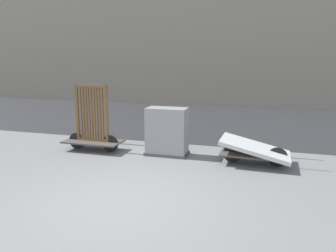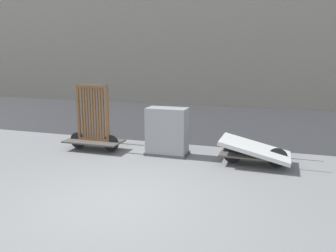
{
  "view_description": "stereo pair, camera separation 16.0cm",
  "coord_description": "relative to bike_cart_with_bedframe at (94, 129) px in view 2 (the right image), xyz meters",
  "views": [
    {
      "loc": [
        2.36,
        -4.89,
        2.47
      ],
      "look_at": [
        0.0,
        2.91,
        0.81
      ],
      "focal_mm": 35.0,
      "sensor_mm": 36.0,
      "label": 1
    },
    {
      "loc": [
        2.51,
        -4.84,
        2.47
      ],
      "look_at": [
        0.0,
        2.91,
        0.81
      ],
      "focal_mm": 35.0,
      "sensor_mm": 36.0,
      "label": 2
    }
  ],
  "objects": [
    {
      "name": "building_facade",
      "position": [
        2.16,
        11.88,
        4.36
      ],
      "size": [
        48.0,
        4.0,
        9.88
      ],
      "color": "#9E9384",
      "rests_on": "ground_plane"
    },
    {
      "name": "utility_cabinet",
      "position": [
        2.07,
        0.18,
        0.0
      ],
      "size": [
        1.11,
        0.61,
        1.25
      ],
      "color": "#4C4C4C",
      "rests_on": "ground_plane"
    },
    {
      "name": "bike_cart_with_bedframe",
      "position": [
        0.0,
        0.0,
        0.0
      ],
      "size": [
        2.31,
        0.78,
        1.81
      ],
      "rotation": [
        0.0,
        0.0,
        -0.0
      ],
      "color": "#4C4742",
      "rests_on": "ground_plane"
    },
    {
      "name": "road_strip",
      "position": [
        2.16,
        5.63,
        -0.58
      ],
      "size": [
        56.0,
        8.5,
        0.01
      ],
      "color": "#2D2D30",
      "rests_on": "ground_plane"
    },
    {
      "name": "ground_plane",
      "position": [
        2.16,
        -2.91,
        -0.58
      ],
      "size": [
        60.0,
        60.0,
        0.0
      ],
      "primitive_type": "plane",
      "color": "slate"
    },
    {
      "name": "bike_cart_with_mattress",
      "position": [
        4.32,
        -0.0,
        -0.22
      ],
      "size": [
        2.32,
        1.08,
        0.63
      ],
      "rotation": [
        0.0,
        0.0,
        -0.02
      ],
      "color": "#4C4742",
      "rests_on": "ground_plane"
    }
  ]
}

